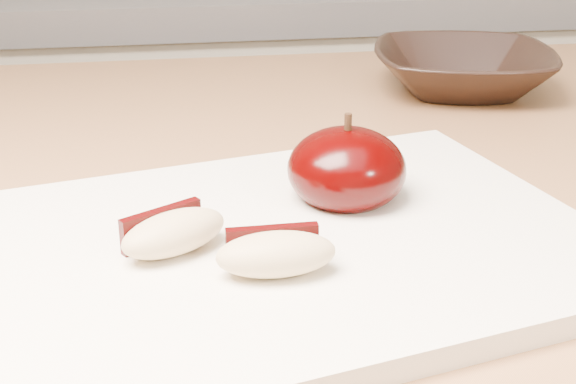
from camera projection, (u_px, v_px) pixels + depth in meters
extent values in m
cube|color=silver|center=(156.00, 268.00, 1.35)|extent=(2.40, 0.60, 0.90)
cube|color=#9D6B44|center=(120.00, 204.00, 0.54)|extent=(1.64, 0.64, 0.04)
cube|color=white|center=(288.00, 246.00, 0.43)|extent=(0.37, 0.31, 0.01)
ellipsoid|color=black|center=(347.00, 169.00, 0.47)|extent=(0.07, 0.07, 0.05)
cylinder|color=black|center=(348.00, 122.00, 0.45)|extent=(0.00, 0.00, 0.01)
ellipsoid|color=#CFB383|center=(174.00, 233.00, 0.40)|extent=(0.06, 0.05, 0.02)
cube|color=black|center=(161.00, 226.00, 0.41)|extent=(0.04, 0.03, 0.02)
ellipsoid|color=#CFB383|center=(276.00, 254.00, 0.38)|extent=(0.06, 0.03, 0.02)
cube|color=black|center=(272.00, 244.00, 0.39)|extent=(0.05, 0.01, 0.02)
imported|color=black|center=(463.00, 70.00, 0.71)|extent=(0.19, 0.19, 0.04)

